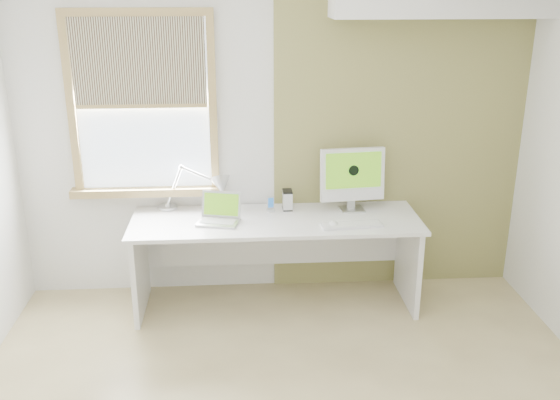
{
  "coord_description": "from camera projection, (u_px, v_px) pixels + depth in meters",
  "views": [
    {
      "loc": [
        -0.28,
        -3.03,
        2.44
      ],
      "look_at": [
        0.0,
        1.05,
        1.0
      ],
      "focal_mm": 39.98,
      "sensor_mm": 36.0,
      "label": 1
    }
  ],
  "objects": [
    {
      "name": "external_drive",
      "position": [
        287.0,
        200.0,
        4.92
      ],
      "size": [
        0.08,
        0.12,
        0.15
      ],
      "color": "#BBBDC0",
      "rests_on": "desk"
    },
    {
      "name": "desk_lamp",
      "position": [
        211.0,
        188.0,
        4.84
      ],
      "size": [
        0.63,
        0.31,
        0.37
      ],
      "color": "#BBBDC0",
      "rests_on": "desk"
    },
    {
      "name": "desk",
      "position": [
        275.0,
        240.0,
        4.86
      ],
      "size": [
        2.2,
        0.7,
        0.73
      ],
      "color": "white",
      "rests_on": "room"
    },
    {
      "name": "imac",
      "position": [
        352.0,
        176.0,
        4.85
      ],
      "size": [
        0.51,
        0.18,
        0.5
      ],
      "color": "#BBBDC0",
      "rests_on": "desk"
    },
    {
      "name": "phone_dock",
      "position": [
        271.0,
        207.0,
        4.89
      ],
      "size": [
        0.08,
        0.08,
        0.13
      ],
      "color": "#BBBDC0",
      "rests_on": "desk"
    },
    {
      "name": "window",
      "position": [
        142.0,
        106.0,
        4.72
      ],
      "size": [
        1.2,
        0.14,
        1.42
      ],
      "color": "tan",
      "rests_on": "room"
    },
    {
      "name": "laptop",
      "position": [
        220.0,
        215.0,
        4.68
      ],
      "size": [
        0.35,
        0.31,
        0.21
      ],
      "color": "#BBBDC0",
      "rests_on": "desk"
    },
    {
      "name": "keyboard",
      "position": [
        352.0,
        225.0,
        4.6
      ],
      "size": [
        0.47,
        0.17,
        0.02
      ],
      "color": "white",
      "rests_on": "desk"
    },
    {
      "name": "accent_wall",
      "position": [
        399.0,
        133.0,
        4.95
      ],
      "size": [
        2.0,
        0.02,
        2.6
      ],
      "primitive_type": "cube",
      "color": "olive",
      "rests_on": "room"
    },
    {
      "name": "mouse",
      "position": [
        334.0,
        224.0,
        4.6
      ],
      "size": [
        0.07,
        0.11,
        0.03
      ],
      "primitive_type": "ellipsoid",
      "rotation": [
        0.0,
        0.0,
        -0.01
      ],
      "color": "white",
      "rests_on": "desk"
    },
    {
      "name": "room",
      "position": [
        294.0,
        212.0,
        3.25
      ],
      "size": [
        4.04,
        3.54,
        2.64
      ],
      "color": "tan",
      "rests_on": "ground"
    }
  ]
}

